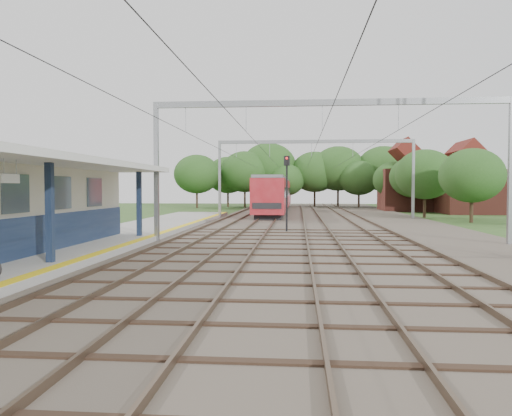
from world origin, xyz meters
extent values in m
plane|color=#2D4C1E|center=(0.00, 0.00, 0.00)|extent=(160.00, 160.00, 0.00)
cube|color=#473D33|center=(4.00, 30.00, 0.05)|extent=(18.00, 90.00, 0.10)
cube|color=gray|center=(-7.50, 14.00, 0.17)|extent=(5.00, 52.00, 0.35)
cube|color=yellow|center=(-5.25, 14.00, 0.35)|extent=(0.45, 52.00, 0.01)
cube|color=#121F39|center=(-7.28, 7.00, 1.05)|extent=(0.06, 18.00, 1.40)
cube|color=slate|center=(-7.27, 7.00, 2.55)|extent=(0.05, 16.00, 1.30)
cube|color=#121F39|center=(-5.90, 6.00, 1.95)|extent=(0.22, 0.22, 3.20)
cube|color=#121F39|center=(-5.90, 15.00, 1.95)|extent=(0.22, 0.22, 3.20)
cube|color=white|center=(-6.00, 4.00, 3.00)|extent=(0.06, 0.85, 0.26)
cube|color=brown|center=(-4.22, 30.00, 0.17)|extent=(0.07, 88.00, 0.15)
cube|color=brown|center=(-2.78, 30.00, 0.17)|extent=(0.07, 88.00, 0.15)
cube|color=brown|center=(-1.22, 30.00, 0.17)|extent=(0.07, 88.00, 0.15)
cube|color=brown|center=(0.22, 30.00, 0.17)|extent=(0.07, 88.00, 0.15)
cube|color=brown|center=(2.48, 30.00, 0.17)|extent=(0.07, 88.00, 0.15)
cube|color=brown|center=(3.92, 30.00, 0.17)|extent=(0.07, 88.00, 0.15)
cube|color=brown|center=(6.08, 30.00, 0.17)|extent=(0.07, 88.00, 0.15)
cube|color=brown|center=(7.52, 30.00, 0.17)|extent=(0.07, 88.00, 0.15)
cube|color=gray|center=(-5.00, 15.00, 3.50)|extent=(0.22, 0.22, 7.00)
cube|color=gray|center=(12.00, 15.00, 3.50)|extent=(0.22, 0.22, 7.00)
cube|color=gray|center=(3.50, 15.00, 6.85)|extent=(17.00, 0.20, 0.30)
cube|color=gray|center=(-5.00, 35.00, 3.50)|extent=(0.22, 0.22, 7.00)
cube|color=gray|center=(12.00, 35.00, 3.50)|extent=(0.22, 0.22, 7.00)
cube|color=gray|center=(3.50, 35.00, 6.85)|extent=(17.00, 0.20, 0.30)
cylinder|color=black|center=(-3.50, 30.00, 5.50)|extent=(0.02, 88.00, 0.02)
cylinder|color=black|center=(-0.50, 30.00, 5.50)|extent=(0.02, 88.00, 0.02)
cylinder|color=black|center=(3.20, 30.00, 5.50)|extent=(0.02, 88.00, 0.02)
cylinder|color=black|center=(6.80, 30.00, 5.50)|extent=(0.02, 88.00, 0.02)
cylinder|color=#382619|center=(-10.00, 61.00, 1.44)|extent=(0.28, 0.28, 2.88)
ellipsoid|color=#22491A|center=(-10.00, 61.00, 4.96)|extent=(6.72, 6.72, 5.76)
cylinder|color=#382619|center=(-4.00, 63.00, 1.26)|extent=(0.28, 0.28, 2.52)
ellipsoid|color=#22491A|center=(-4.00, 63.00, 4.34)|extent=(5.88, 5.88, 5.04)
cylinder|color=#382619|center=(2.00, 60.00, 1.62)|extent=(0.28, 0.28, 3.24)
ellipsoid|color=#22491A|center=(2.00, 60.00, 5.58)|extent=(7.56, 7.56, 6.48)
cylinder|color=#382619|center=(8.00, 62.00, 1.35)|extent=(0.28, 0.28, 2.70)
ellipsoid|color=#22491A|center=(8.00, 62.00, 4.65)|extent=(6.30, 6.30, 5.40)
cylinder|color=#382619|center=(14.50, 38.00, 1.26)|extent=(0.28, 0.28, 2.52)
ellipsoid|color=#22491A|center=(14.50, 38.00, 4.34)|extent=(5.88, 5.88, 5.04)
cylinder|color=#382619|center=(15.00, 54.00, 1.44)|extent=(0.28, 0.28, 2.88)
ellipsoid|color=#22491A|center=(15.00, 54.00, 4.96)|extent=(6.72, 6.72, 5.76)
cube|color=brown|center=(21.00, 46.00, 2.25)|extent=(7.00, 6.00, 4.50)
cube|color=maroon|center=(21.00, 46.00, 5.40)|extent=(4.99, 6.12, 4.99)
cube|color=brown|center=(16.00, 52.00, 2.50)|extent=(8.00, 6.00, 5.00)
cube|color=maroon|center=(16.00, 52.00, 5.90)|extent=(5.52, 6.12, 5.52)
cube|color=black|center=(-0.50, 39.77, 0.32)|extent=(2.25, 16.05, 0.44)
cube|color=maroon|center=(-0.50, 39.77, 2.07)|extent=(2.81, 17.44, 3.04)
cube|color=black|center=(-0.50, 39.77, 2.38)|extent=(2.85, 16.05, 0.87)
cube|color=slate|center=(-0.50, 39.77, 3.71)|extent=(2.59, 17.44, 0.28)
cube|color=black|center=(-0.50, 57.82, 0.32)|extent=(2.25, 16.05, 0.44)
cube|color=maroon|center=(-0.50, 57.82, 2.07)|extent=(2.81, 17.44, 3.04)
cube|color=black|center=(-0.50, 57.82, 2.38)|extent=(2.85, 16.05, 0.87)
cube|color=slate|center=(-0.50, 57.82, 3.71)|extent=(2.59, 17.44, 0.28)
cylinder|color=black|center=(1.35, 21.03, 2.15)|extent=(0.16, 0.16, 4.30)
cube|color=black|center=(1.35, 21.03, 4.40)|extent=(0.37, 0.30, 0.59)
sphere|color=red|center=(1.35, 20.93, 4.55)|extent=(0.15, 0.15, 0.15)
camera|label=1|loc=(2.07, -9.37, 2.72)|focal=35.00mm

